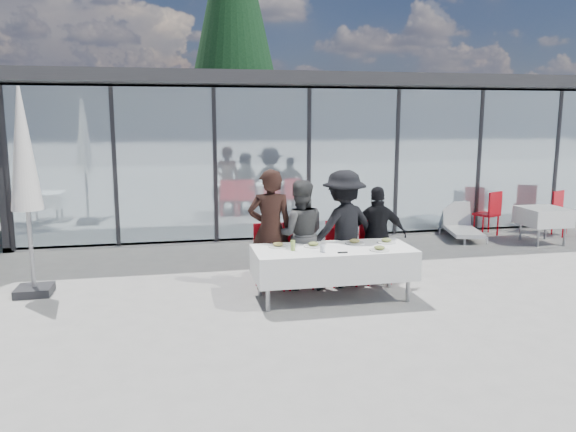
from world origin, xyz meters
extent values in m
plane|color=gray|center=(0.00, 0.00, 0.00)|extent=(90.00, 90.00, 0.00)
cube|color=gray|center=(2.00, 8.00, 0.05)|extent=(14.00, 8.00, 0.10)
cube|color=black|center=(2.00, 11.90, 1.60)|extent=(14.00, 0.20, 3.20)
cube|color=black|center=(-4.90, 8.00, 1.60)|extent=(0.20, 8.00, 3.20)
cube|color=black|center=(8.90, 8.00, 1.60)|extent=(0.20, 8.00, 3.20)
cube|color=silver|center=(2.00, 4.03, 1.60)|extent=(13.60, 0.06, 3.10)
cube|color=#2D2D30|center=(2.00, 7.60, 3.32)|extent=(14.80, 8.80, 0.24)
cube|color=#262628|center=(-4.80, 4.03, 1.60)|extent=(0.08, 0.10, 3.10)
cube|color=#262628|center=(-2.86, 4.03, 1.60)|extent=(0.08, 0.10, 3.10)
cube|color=#262628|center=(-0.91, 4.03, 1.60)|extent=(0.08, 0.10, 3.10)
cube|color=#262628|center=(1.03, 4.03, 1.60)|extent=(0.08, 0.10, 3.10)
cube|color=#262628|center=(2.97, 4.03, 1.60)|extent=(0.08, 0.10, 3.10)
cube|color=#262628|center=(4.91, 4.03, 1.60)|extent=(0.08, 0.10, 3.10)
cube|color=#262628|center=(6.86, 4.03, 1.60)|extent=(0.08, 0.10, 3.10)
cube|color=red|center=(-0.50, 6.50, 0.45)|extent=(0.45, 0.45, 0.90)
cube|color=red|center=(1.00, 7.00, 0.45)|extent=(0.45, 0.45, 0.90)
cube|color=red|center=(3.50, 6.50, 0.45)|extent=(0.45, 0.45, 0.90)
cube|color=red|center=(5.50, 7.20, 0.45)|extent=(0.45, 0.45, 0.90)
cube|color=#1A3A12|center=(-6.00, 28.00, 2.20)|extent=(6.50, 2.00, 4.40)
cube|color=#1A3A12|center=(2.00, 28.00, 2.20)|extent=(6.50, 2.00, 4.40)
cube|color=#1A3A12|center=(10.00, 28.00, 2.20)|extent=(6.50, 2.00, 4.40)
cube|color=#1A3A12|center=(18.00, 28.00, 2.20)|extent=(6.50, 2.00, 4.40)
cube|color=#1A3A12|center=(26.00, 28.00, 2.20)|extent=(6.50, 2.00, 4.40)
cube|color=white|center=(0.43, 0.10, 0.54)|extent=(2.26, 0.96, 0.42)
cylinder|color=gray|center=(-0.57, -0.25, 0.35)|extent=(0.06, 0.06, 0.71)
cylinder|color=gray|center=(1.43, -0.25, 0.35)|extent=(0.06, 0.06, 0.71)
cylinder|color=gray|center=(-0.57, 0.45, 0.35)|extent=(0.06, 0.06, 0.71)
cylinder|color=gray|center=(1.43, 0.45, 0.35)|extent=(0.06, 0.06, 0.71)
imported|color=black|center=(-0.36, 0.72, 0.92)|extent=(0.74, 0.74, 1.83)
cube|color=red|center=(-0.36, 0.76, 0.45)|extent=(0.44, 0.44, 0.05)
cube|color=red|center=(-0.36, 0.96, 0.70)|extent=(0.44, 0.04, 0.55)
cylinder|color=red|center=(-0.54, 0.58, 0.21)|extent=(0.04, 0.04, 0.43)
cylinder|color=red|center=(-0.18, 0.58, 0.21)|extent=(0.04, 0.04, 0.43)
cylinder|color=red|center=(-0.54, 0.94, 0.21)|extent=(0.04, 0.04, 0.43)
cylinder|color=red|center=(-0.18, 0.94, 0.21)|extent=(0.04, 0.04, 0.43)
imported|color=#444444|center=(0.09, 0.72, 0.83)|extent=(0.91, 0.91, 1.65)
cube|color=red|center=(0.09, 0.76, 0.45)|extent=(0.44, 0.44, 0.05)
cube|color=red|center=(0.09, 0.96, 0.70)|extent=(0.44, 0.04, 0.55)
cylinder|color=red|center=(-0.09, 0.58, 0.21)|extent=(0.04, 0.04, 0.43)
cylinder|color=red|center=(0.27, 0.58, 0.21)|extent=(0.04, 0.04, 0.43)
cylinder|color=red|center=(-0.09, 0.94, 0.21)|extent=(0.04, 0.04, 0.43)
cylinder|color=red|center=(0.27, 0.94, 0.21)|extent=(0.04, 0.04, 0.43)
imported|color=black|center=(0.78, 0.72, 0.89)|extent=(1.45, 1.45, 1.79)
cube|color=red|center=(0.78, 0.76, 0.45)|extent=(0.44, 0.44, 0.05)
cube|color=red|center=(0.78, 0.96, 0.70)|extent=(0.44, 0.04, 0.55)
cylinder|color=red|center=(0.60, 0.58, 0.21)|extent=(0.04, 0.04, 0.43)
cylinder|color=red|center=(0.96, 0.58, 0.21)|extent=(0.04, 0.04, 0.43)
cylinder|color=red|center=(0.60, 0.94, 0.21)|extent=(0.04, 0.04, 0.43)
cylinder|color=red|center=(0.96, 0.94, 0.21)|extent=(0.04, 0.04, 0.43)
imported|color=black|center=(1.33, 0.72, 0.76)|extent=(1.05, 1.05, 1.53)
cube|color=red|center=(1.33, 0.76, 0.45)|extent=(0.44, 0.44, 0.05)
cube|color=red|center=(1.33, 0.96, 0.70)|extent=(0.44, 0.04, 0.55)
cylinder|color=red|center=(1.15, 0.58, 0.21)|extent=(0.04, 0.04, 0.43)
cylinder|color=red|center=(1.51, 0.58, 0.21)|extent=(0.04, 0.04, 0.43)
cylinder|color=red|center=(1.15, 0.94, 0.21)|extent=(0.04, 0.04, 0.43)
cylinder|color=red|center=(1.51, 0.94, 0.21)|extent=(0.04, 0.04, 0.43)
cylinder|color=white|center=(-0.32, 0.31, 0.76)|extent=(0.28, 0.28, 0.01)
ellipsoid|color=tan|center=(-0.32, 0.31, 0.79)|extent=(0.15, 0.15, 0.05)
cylinder|color=white|center=(0.18, 0.23, 0.76)|extent=(0.28, 0.28, 0.01)
ellipsoid|color=#426726|center=(0.18, 0.23, 0.79)|extent=(0.15, 0.15, 0.05)
cylinder|color=white|center=(0.82, 0.30, 0.76)|extent=(0.28, 0.28, 0.01)
ellipsoid|color=tan|center=(0.82, 0.30, 0.79)|extent=(0.15, 0.15, 0.05)
cylinder|color=white|center=(1.29, 0.26, 0.76)|extent=(0.28, 0.28, 0.01)
ellipsoid|color=#426726|center=(1.29, 0.26, 0.79)|extent=(0.15, 0.15, 0.05)
cylinder|color=white|center=(1.02, -0.18, 0.76)|extent=(0.28, 0.28, 0.01)
ellipsoid|color=#426726|center=(1.02, -0.18, 0.79)|extent=(0.15, 0.15, 0.05)
cylinder|color=#8FB54B|center=(-0.16, 0.06, 0.82)|extent=(0.06, 0.06, 0.14)
cylinder|color=silver|center=(0.22, -0.12, 0.80)|extent=(0.07, 0.07, 0.10)
cube|color=black|center=(0.47, -0.22, 0.76)|extent=(0.14, 0.03, 0.01)
cube|color=white|center=(5.69, 2.72, 0.56)|extent=(0.86, 0.86, 0.36)
cylinder|color=gray|center=(5.39, 2.42, 0.36)|extent=(0.05, 0.05, 0.72)
cylinder|color=gray|center=(5.99, 2.42, 0.36)|extent=(0.05, 0.05, 0.72)
cylinder|color=gray|center=(5.39, 3.02, 0.36)|extent=(0.05, 0.05, 0.72)
cylinder|color=gray|center=(5.99, 3.02, 0.36)|extent=(0.05, 0.05, 0.72)
cube|color=red|center=(6.64, 3.26, 0.45)|extent=(0.59, 0.59, 0.05)
cube|color=red|center=(6.56, 3.44, 0.70)|extent=(0.41, 0.23, 0.55)
cylinder|color=red|center=(6.46, 3.08, 0.21)|extent=(0.04, 0.04, 0.43)
cylinder|color=red|center=(6.46, 3.44, 0.21)|extent=(0.04, 0.04, 0.43)
cylinder|color=red|center=(6.82, 3.44, 0.21)|extent=(0.04, 0.04, 0.43)
cube|color=red|center=(5.02, 3.75, 0.45)|extent=(0.58, 0.58, 0.05)
cube|color=red|center=(5.11, 3.56, 0.70)|extent=(0.42, 0.22, 0.55)
cylinder|color=red|center=(4.84, 3.57, 0.21)|extent=(0.04, 0.04, 0.43)
cylinder|color=red|center=(5.20, 3.57, 0.21)|extent=(0.04, 0.04, 0.43)
cylinder|color=red|center=(4.84, 3.93, 0.21)|extent=(0.04, 0.04, 0.43)
cylinder|color=red|center=(5.20, 3.93, 0.21)|extent=(0.04, 0.04, 0.43)
cube|color=black|center=(-3.81, 1.17, 0.06)|extent=(0.50, 0.50, 0.12)
cylinder|color=gray|center=(-3.81, 1.17, 1.35)|extent=(0.06, 0.06, 2.70)
cone|color=silver|center=(-3.81, 1.17, 2.13)|extent=(0.44, 0.44, 1.74)
cube|color=silver|center=(4.27, 3.40, 0.18)|extent=(0.88, 1.40, 0.08)
cube|color=silver|center=(4.40, 3.94, 0.45)|extent=(0.64, 0.39, 0.54)
cylinder|color=silver|center=(4.02, 2.85, 0.07)|extent=(0.04, 0.04, 0.14)
cylinder|color=silver|center=(4.52, 2.85, 0.07)|extent=(0.04, 0.04, 0.14)
cylinder|color=silver|center=(4.02, 3.95, 0.07)|extent=(0.04, 0.04, 0.14)
cylinder|color=silver|center=(4.52, 3.95, 0.07)|extent=(0.04, 0.04, 0.14)
cylinder|color=#382316|center=(0.50, 13.00, 1.00)|extent=(0.44, 0.44, 2.00)
cone|color=black|center=(0.50, 13.00, 6.00)|extent=(4.00, 4.00, 9.00)
camera|label=1|loc=(-1.75, -7.35, 2.57)|focal=35.00mm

